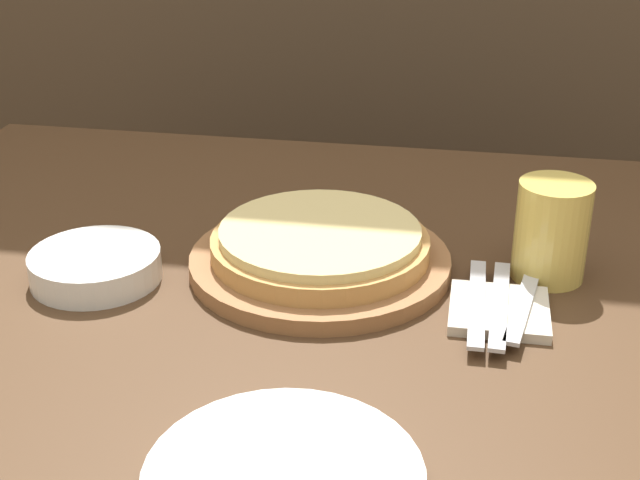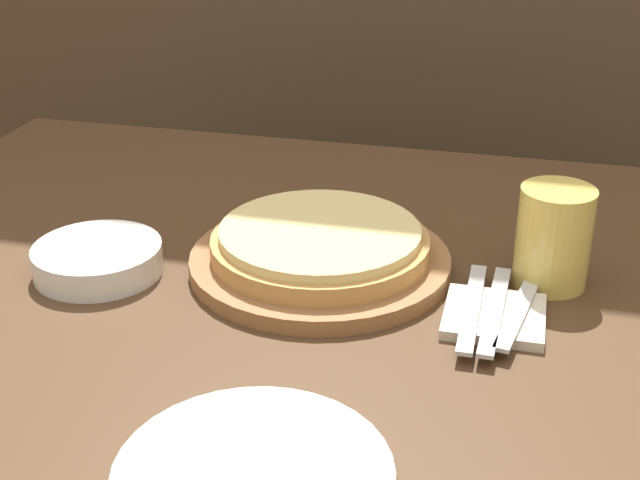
{
  "view_description": "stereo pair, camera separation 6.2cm",
  "coord_description": "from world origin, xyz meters",
  "px_view_note": "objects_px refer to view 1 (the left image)",
  "views": [
    {
      "loc": [
        0.18,
        -0.91,
        1.27
      ],
      "look_at": [
        0.01,
        0.05,
        0.8
      ],
      "focal_mm": 50.0,
      "sensor_mm": 36.0,
      "label": 1
    },
    {
      "loc": [
        0.25,
        -0.9,
        1.27
      ],
      "look_at": [
        0.01,
        0.05,
        0.8
      ],
      "focal_mm": 50.0,
      "sensor_mm": 36.0,
      "label": 2
    }
  ],
  "objects_px": {
    "dinner_knife": "(500,304)",
    "fork": "(477,302)",
    "pizza_on_board": "(320,251)",
    "beer_glass": "(552,227)",
    "spoon": "(523,306)",
    "side_bowl": "(96,266)",
    "dinner_plate": "(284,480)"
  },
  "relations": [
    {
      "from": "dinner_knife",
      "to": "fork",
      "type": "bearing_deg",
      "value": -180.0
    },
    {
      "from": "pizza_on_board",
      "to": "dinner_knife",
      "type": "height_order",
      "value": "pizza_on_board"
    },
    {
      "from": "beer_glass",
      "to": "spoon",
      "type": "relative_size",
      "value": 0.72
    },
    {
      "from": "pizza_on_board",
      "to": "fork",
      "type": "relative_size",
      "value": 1.62
    },
    {
      "from": "side_bowl",
      "to": "dinner_knife",
      "type": "xyz_separation_m",
      "value": [
        0.48,
        -0.0,
        -0.0
      ]
    },
    {
      "from": "dinner_plate",
      "to": "side_bowl",
      "type": "relative_size",
      "value": 1.51
    },
    {
      "from": "side_bowl",
      "to": "fork",
      "type": "xyz_separation_m",
      "value": [
        0.45,
        -0.0,
        -0.0
      ]
    },
    {
      "from": "beer_glass",
      "to": "dinner_knife",
      "type": "xyz_separation_m",
      "value": [
        -0.06,
        -0.11,
        -0.05
      ]
    },
    {
      "from": "spoon",
      "to": "dinner_knife",
      "type": "bearing_deg",
      "value": 180.0
    },
    {
      "from": "pizza_on_board",
      "to": "fork",
      "type": "distance_m",
      "value": 0.21
    },
    {
      "from": "dinner_plate",
      "to": "side_bowl",
      "type": "distance_m",
      "value": 0.44
    },
    {
      "from": "beer_glass",
      "to": "dinner_knife",
      "type": "relative_size",
      "value": 0.61
    },
    {
      "from": "pizza_on_board",
      "to": "spoon",
      "type": "relative_size",
      "value": 1.9
    },
    {
      "from": "spoon",
      "to": "side_bowl",
      "type": "bearing_deg",
      "value": 179.8
    },
    {
      "from": "beer_glass",
      "to": "pizza_on_board",
      "type": "bearing_deg",
      "value": -173.58
    },
    {
      "from": "side_bowl",
      "to": "dinner_knife",
      "type": "relative_size",
      "value": 0.79
    },
    {
      "from": "pizza_on_board",
      "to": "dinner_plate",
      "type": "height_order",
      "value": "pizza_on_board"
    },
    {
      "from": "dinner_plate",
      "to": "fork",
      "type": "height_order",
      "value": "dinner_plate"
    },
    {
      "from": "fork",
      "to": "spoon",
      "type": "bearing_deg",
      "value": 0.0
    },
    {
      "from": "dinner_plate",
      "to": "dinner_knife",
      "type": "relative_size",
      "value": 1.19
    },
    {
      "from": "beer_glass",
      "to": "dinner_plate",
      "type": "height_order",
      "value": "beer_glass"
    },
    {
      "from": "spoon",
      "to": "beer_glass",
      "type": "bearing_deg",
      "value": 73.25
    },
    {
      "from": "spoon",
      "to": "fork",
      "type": "bearing_deg",
      "value": -180.0
    },
    {
      "from": "dinner_plate",
      "to": "dinner_knife",
      "type": "xyz_separation_m",
      "value": [
        0.18,
        0.32,
        0.01
      ]
    },
    {
      "from": "beer_glass",
      "to": "side_bowl",
      "type": "xyz_separation_m",
      "value": [
        -0.53,
        -0.1,
        -0.05
      ]
    },
    {
      "from": "dinner_knife",
      "to": "beer_glass",
      "type": "bearing_deg",
      "value": 61.75
    },
    {
      "from": "dinner_plate",
      "to": "side_bowl",
      "type": "bearing_deg",
      "value": 133.1
    },
    {
      "from": "beer_glass",
      "to": "spoon",
      "type": "height_order",
      "value": "beer_glass"
    },
    {
      "from": "pizza_on_board",
      "to": "spoon",
      "type": "xyz_separation_m",
      "value": [
        0.24,
        -0.07,
        -0.01
      ]
    },
    {
      "from": "pizza_on_board",
      "to": "fork",
      "type": "height_order",
      "value": "pizza_on_board"
    },
    {
      "from": "fork",
      "to": "dinner_knife",
      "type": "distance_m",
      "value": 0.02
    },
    {
      "from": "fork",
      "to": "dinner_plate",
      "type": "bearing_deg",
      "value": -115.35
    }
  ]
}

